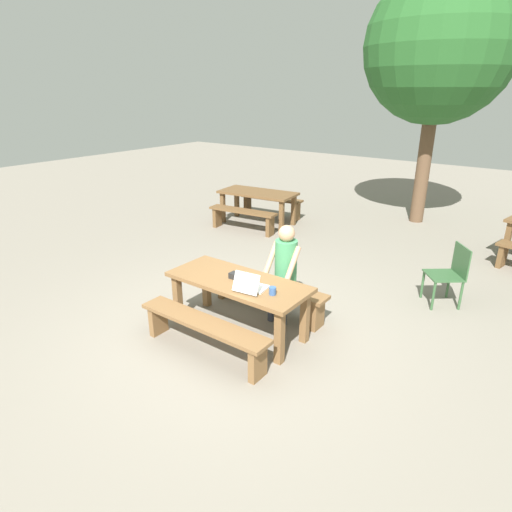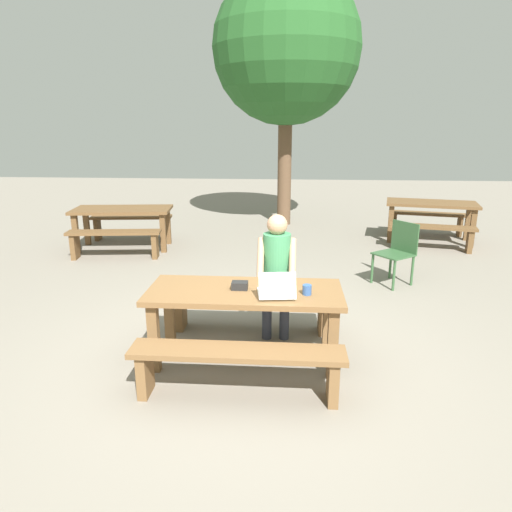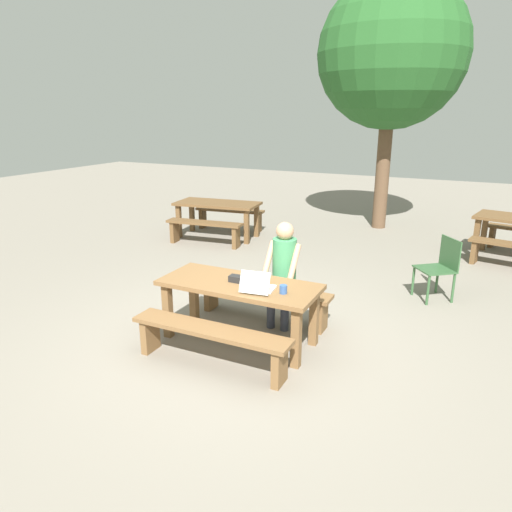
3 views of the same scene
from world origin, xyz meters
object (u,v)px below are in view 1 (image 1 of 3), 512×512
object	(u,v)px
laptop	(250,285)
coffee_mug	(273,291)
picnic_table_mid	(258,197)
picnic_table_front	(238,288)
small_pouch	(236,276)
tree_left	(440,48)
plastic_chair	(450,273)
person_seated	(284,267)

from	to	relation	value
laptop	coffee_mug	world-z (taller)	laptop
picnic_table_mid	picnic_table_front	bearing A→B (deg)	-63.17
small_pouch	tree_left	world-z (taller)	tree_left
picnic_table_front	small_pouch	distance (m)	0.15
small_pouch	picnic_table_mid	distance (m)	4.63
coffee_mug	plastic_chair	distance (m)	2.77
picnic_table_front	person_seated	bearing A→B (deg)	65.68
person_seated	tree_left	world-z (taller)	tree_left
small_pouch	tree_left	distance (m)	6.86
laptop	person_seated	bearing A→B (deg)	-95.79
tree_left	picnic_table_mid	bearing A→B (deg)	-140.55
coffee_mug	picnic_table_front	bearing A→B (deg)	171.56
small_pouch	coffee_mug	bearing A→B (deg)	-8.81
plastic_chair	laptop	bearing A→B (deg)	-71.29
picnic_table_front	person_seated	distance (m)	0.68
small_pouch	person_seated	bearing A→B (deg)	61.70
small_pouch	person_seated	xyz separation A→B (m)	(0.32, 0.59, 0.00)
picnic_table_mid	tree_left	xyz separation A→B (m)	(2.83, 2.33, 3.01)
person_seated	picnic_table_mid	size ratio (longest dim) A/B	0.72
coffee_mug	picnic_table_mid	bearing A→B (deg)	128.07
small_pouch	plastic_chair	size ratio (longest dim) A/B	0.17
plastic_chair	picnic_table_mid	size ratio (longest dim) A/B	0.49
picnic_table_front	small_pouch	bearing A→B (deg)	166.80
coffee_mug	person_seated	distance (m)	0.74
coffee_mug	tree_left	distance (m)	6.94
laptop	small_pouch	world-z (taller)	laptop
picnic_table_front	tree_left	world-z (taller)	tree_left
tree_left	laptop	bearing A→B (deg)	-89.85
laptop	plastic_chair	bearing A→B (deg)	-130.43
laptop	person_seated	size ratio (longest dim) A/B	0.29
coffee_mug	person_seated	world-z (taller)	person_seated
picnic_table_front	picnic_table_mid	size ratio (longest dim) A/B	1.00
coffee_mug	laptop	bearing A→B (deg)	-168.69
plastic_chair	coffee_mug	bearing A→B (deg)	-67.21
person_seated	tree_left	bearing A→B (deg)	89.98
picnic_table_front	picnic_table_mid	bearing A→B (deg)	123.27
picnic_table_mid	tree_left	size ratio (longest dim) A/B	0.34
laptop	tree_left	world-z (taller)	tree_left
picnic_table_mid	plastic_chair	bearing A→B (deg)	-25.92
tree_left	coffee_mug	bearing A→B (deg)	-87.40
picnic_table_front	person_seated	xyz separation A→B (m)	(0.27, 0.60, 0.15)
laptop	picnic_table_mid	world-z (taller)	laptop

